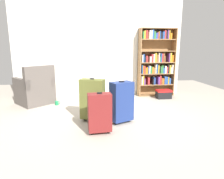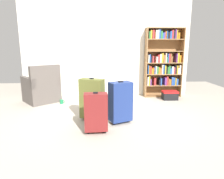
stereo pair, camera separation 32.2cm
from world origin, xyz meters
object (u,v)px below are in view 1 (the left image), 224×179
Objects in this scene: mug at (57,103)px; suitcase_olive at (92,99)px; bookshelf at (156,62)px; armchair at (35,90)px; suitcase_dark_red at (100,112)px; suitcase_navy_blue at (122,101)px; storage_box at (164,94)px.

suitcase_olive is at bearing -55.43° from mug.
armchair is (-3.05, -0.42, -0.60)m from bookshelf.
suitcase_dark_red is (0.08, -0.54, -0.07)m from suitcase_olive.
suitcase_dark_red is at bearing -62.80° from mug.
bookshelf is 2.38× the size of suitcase_navy_blue.
armchair is at bearing -179.17° from storage_box.
bookshelf is 2.54m from suitcase_olive.
armchair is 0.60m from mug.
suitcase_olive is at bearing 163.28° from suitcase_navy_blue.
bookshelf is at bearing 55.50° from suitcase_navy_blue.
storage_box is at bearing 46.47° from suitcase_dark_red.
armchair is 8.21× the size of mug.
mug is at bearing 134.98° from suitcase_navy_blue.
armchair reaches higher than suitcase_olive.
mug is 1.82m from suitcase_navy_blue.
suitcase_navy_blue reaches higher than mug.
suitcase_dark_red is at bearing -126.85° from bookshelf.
bookshelf is 3.14m from armchair.
bookshelf reaches higher than suitcase_olive.
mug is at bearing -174.81° from storage_box.
storage_box is (3.16, 0.05, -0.20)m from armchair.
mug is 1.40m from suitcase_olive.
storage_box is 2.35m from suitcase_olive.
armchair is 3.16m from storage_box.
suitcase_dark_red is at bearing -136.27° from suitcase_navy_blue.
suitcase_olive reaches higher than suitcase_navy_blue.
armchair is at bearing 133.91° from suitcase_olive.
storage_box is at bearing 5.19° from mug.
suitcase_navy_blue is at bearing 43.73° from suitcase_dark_red.
storage_box is at bearing 0.83° from armchair.
suitcase_olive is at bearing -46.09° from armchair.
bookshelf reaches higher than mug.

